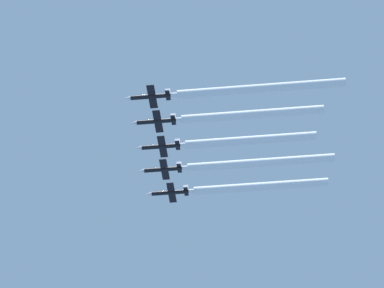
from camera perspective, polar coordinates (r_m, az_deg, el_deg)
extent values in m
cylinder|color=black|center=(322.79, -1.90, 2.15)|extent=(1.16, 10.02, 1.16)
cone|color=silver|center=(323.47, -2.93, 2.07)|extent=(1.10, 1.69, 1.10)
ellipsoid|color=#332D14|center=(323.38, -2.28, 2.18)|extent=(0.64, 2.32, 0.52)
cube|color=black|center=(322.67, -1.81, 2.15)|extent=(8.43, 2.00, 0.13)
cube|color=black|center=(322.33, -1.10, 2.21)|extent=(3.58, 1.16, 0.13)
cube|color=silver|center=(323.37, -1.11, 2.40)|extent=(0.11, 1.37, 1.79)
cylinder|color=black|center=(322.26, -0.97, 2.22)|extent=(0.87, 0.63, 0.87)
cylinder|color=black|center=(329.10, -1.64, 1.03)|extent=(1.16, 10.02, 1.16)
cone|color=silver|center=(329.76, -2.65, 0.96)|extent=(1.10, 1.69, 1.10)
ellipsoid|color=#332D14|center=(329.67, -2.01, 1.06)|extent=(0.64, 2.32, 0.52)
cube|color=black|center=(328.99, -1.55, 1.02)|extent=(8.43, 2.00, 0.13)
cube|color=black|center=(328.65, -0.85, 1.09)|extent=(3.58, 1.16, 0.13)
cube|color=silver|center=(329.67, -0.86, 1.27)|extent=(0.11, 1.37, 1.79)
cylinder|color=black|center=(328.59, -0.72, 1.10)|extent=(0.87, 0.63, 0.87)
cylinder|color=black|center=(335.50, -1.43, -0.11)|extent=(1.16, 10.02, 1.16)
cone|color=silver|center=(336.15, -2.42, -0.19)|extent=(1.10, 1.69, 1.10)
ellipsoid|color=#332D14|center=(336.07, -1.80, -0.08)|extent=(0.64, 2.32, 0.52)
cube|color=black|center=(335.39, -1.34, -0.12)|extent=(8.43, 2.00, 0.13)
cube|color=black|center=(335.07, -0.66, -0.06)|extent=(3.58, 1.16, 0.13)
cube|color=silver|center=(336.07, -0.67, 0.13)|extent=(0.11, 1.37, 1.79)
cylinder|color=black|center=(335.00, -0.53, -0.05)|extent=(0.87, 0.63, 0.87)
cylinder|color=black|center=(343.44, -1.33, -1.15)|extent=(1.16, 10.02, 1.16)
cone|color=silver|center=(344.09, -2.30, -1.22)|extent=(1.10, 1.69, 1.10)
ellipsoid|color=#332D14|center=(344.00, -1.69, -1.12)|extent=(0.64, 2.32, 0.52)
cube|color=black|center=(343.33, -1.25, -1.16)|extent=(8.43, 2.00, 0.13)
cube|color=black|center=(343.01, -0.58, -1.10)|extent=(3.58, 1.16, 0.13)
cube|color=silver|center=(343.99, -0.59, -0.92)|extent=(0.11, 1.37, 1.79)
cylinder|color=black|center=(342.94, -0.46, -1.09)|extent=(0.87, 0.63, 0.87)
cylinder|color=black|center=(350.02, -1.01, -2.21)|extent=(1.16, 10.02, 1.16)
cone|color=silver|center=(350.64, -1.96, -2.27)|extent=(1.10, 1.69, 1.10)
ellipsoid|color=#332D14|center=(350.56, -1.37, -2.17)|extent=(0.64, 2.32, 0.52)
cube|color=black|center=(349.91, -0.93, -2.21)|extent=(8.43, 2.00, 0.13)
cube|color=black|center=(349.60, -0.27, -2.16)|extent=(3.58, 1.16, 0.13)
cube|color=silver|center=(350.56, -0.28, -1.97)|extent=(0.11, 1.37, 1.79)
cylinder|color=black|center=(349.54, -0.15, -2.15)|extent=(0.87, 0.63, 0.87)
cylinder|color=white|center=(321.09, 2.34, 2.46)|extent=(1.18, 37.26, 1.18)
cylinder|color=white|center=(320.97, 3.14, 2.52)|extent=(2.25, 42.84, 2.25)
cylinder|color=white|center=(327.55, 2.07, 1.30)|extent=(1.18, 32.10, 1.18)
cylinder|color=white|center=(327.42, 2.74, 1.35)|extent=(2.25, 36.92, 2.25)
cylinder|color=white|center=(334.03, 2.05, 0.13)|extent=(1.18, 30.21, 1.18)
cylinder|color=white|center=(333.89, 2.67, 0.18)|extent=(2.25, 34.74, 2.25)
cylinder|color=white|center=(341.87, 2.43, -0.89)|extent=(1.18, 34.63, 1.18)
cylinder|color=white|center=(341.75, 3.13, -0.84)|extent=(2.25, 39.83, 2.25)
cylinder|color=white|center=(348.57, 2.49, -1.97)|extent=(1.18, 32.24, 1.18)
cylinder|color=white|center=(348.45, 3.13, -1.92)|extent=(2.25, 37.07, 2.25)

